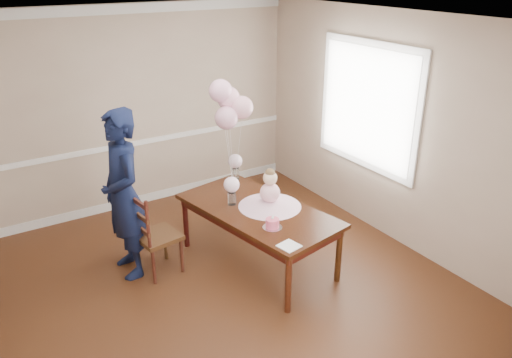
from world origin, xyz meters
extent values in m
cube|color=#33190C|center=(0.00, 0.00, 0.00)|extent=(4.50, 5.00, 0.00)
cube|color=white|center=(0.00, 0.00, 2.70)|extent=(4.50, 5.00, 0.02)
cube|color=tan|center=(0.00, 2.50, 1.35)|extent=(4.50, 0.02, 2.70)
cube|color=tan|center=(0.00, -2.50, 1.35)|extent=(4.50, 0.02, 2.70)
cube|color=tan|center=(2.25, 0.00, 1.35)|extent=(0.02, 5.00, 2.70)
cube|color=white|center=(0.00, 2.49, 0.90)|extent=(4.50, 0.02, 0.07)
cube|color=silver|center=(0.00, 2.49, 2.63)|extent=(4.50, 0.02, 0.12)
cube|color=silver|center=(0.00, 2.49, 0.06)|extent=(4.50, 0.02, 0.12)
cube|color=white|center=(2.23, 0.50, 1.55)|extent=(0.02, 1.66, 1.56)
cube|color=white|center=(2.21, 0.50, 1.55)|extent=(0.01, 1.50, 1.40)
cube|color=black|center=(0.53, 0.32, 0.66)|extent=(1.24, 1.97, 0.05)
cube|color=black|center=(0.53, 0.32, 0.59)|extent=(1.13, 1.86, 0.09)
cylinder|color=black|center=(0.31, -0.58, 0.32)|extent=(0.07, 0.07, 0.64)
cylinder|color=black|center=(1.07, -0.44, 0.32)|extent=(0.07, 0.07, 0.64)
cylinder|color=black|center=(0.00, 1.07, 0.32)|extent=(0.07, 0.07, 0.64)
cylinder|color=black|center=(0.76, 1.21, 0.32)|extent=(0.07, 0.07, 0.64)
cone|color=#E6AAC4|center=(0.68, 0.30, 0.73)|extent=(0.81, 0.81, 0.09)
sphere|color=#FB9ED5|center=(0.68, 0.30, 0.85)|extent=(0.22, 0.22, 0.22)
sphere|color=beige|center=(0.68, 0.30, 1.02)|extent=(0.16, 0.16, 0.16)
sphere|color=brown|center=(0.68, 0.30, 1.08)|extent=(0.11, 0.11, 0.11)
cylinder|color=silver|center=(0.43, -0.12, 0.69)|extent=(0.24, 0.24, 0.01)
cylinder|color=#EB4A6D|center=(0.43, -0.12, 0.74)|extent=(0.16, 0.16, 0.09)
sphere|color=white|center=(0.43, -0.12, 0.80)|extent=(0.03, 0.03, 0.03)
sphere|color=silver|center=(0.45, -0.10, 0.80)|extent=(0.03, 0.03, 0.03)
cylinder|color=silver|center=(0.35, 0.56, 0.76)|extent=(0.11, 0.11, 0.15)
sphere|color=white|center=(0.35, 0.56, 0.92)|extent=(0.17, 0.17, 0.17)
cylinder|color=white|center=(0.73, 1.14, 0.76)|extent=(0.11, 0.11, 0.15)
sphere|color=beige|center=(0.73, 1.14, 0.92)|extent=(0.17, 0.17, 0.17)
cube|color=white|center=(0.36, -0.51, 0.69)|extent=(0.21, 0.21, 0.01)
cylinder|color=silver|center=(0.53, 0.83, 0.70)|extent=(0.04, 0.04, 0.02)
sphere|color=#DA9BB3|center=(0.44, 0.81, 1.60)|extent=(0.26, 0.26, 0.26)
sphere|color=#E7A4B4|center=(0.63, 0.80, 1.69)|extent=(0.26, 0.26, 0.26)
sphere|color=#FBB2C7|center=(0.53, 0.92, 1.78)|extent=(0.26, 0.26, 0.26)
sphere|color=#FFB4D4|center=(0.44, 0.92, 1.88)|extent=(0.26, 0.26, 0.26)
cylinder|color=white|center=(0.49, 0.82, 1.08)|extent=(0.08, 0.02, 0.76)
cylinder|color=silver|center=(0.58, 0.81, 1.13)|extent=(0.10, 0.03, 0.85)
cylinder|color=silver|center=(0.53, 0.87, 1.17)|extent=(0.01, 0.09, 0.95)
cylinder|color=white|center=(0.48, 0.87, 1.22)|extent=(0.09, 0.08, 1.04)
cube|color=#3D2210|center=(-0.47, 0.75, 0.43)|extent=(0.48, 0.48, 0.05)
cylinder|color=#33140E|center=(-0.61, 0.55, 0.21)|extent=(0.04, 0.04, 0.41)
cylinder|color=#35150E|center=(-0.27, 0.60, 0.21)|extent=(0.04, 0.04, 0.41)
cylinder|color=#3B1610|center=(-0.66, 0.89, 0.21)|extent=(0.04, 0.04, 0.41)
cylinder|color=#361E0E|center=(-0.32, 0.94, 0.21)|extent=(0.04, 0.04, 0.41)
cylinder|color=#36130E|center=(-0.63, 0.55, 0.71)|extent=(0.04, 0.04, 0.54)
cylinder|color=#33160E|center=(-0.68, 0.89, 0.71)|extent=(0.04, 0.04, 0.54)
cube|color=#3E1D10|center=(-0.66, 0.72, 0.60)|extent=(0.08, 0.39, 0.05)
cube|color=#391D0F|center=(-0.66, 0.72, 0.75)|extent=(0.08, 0.39, 0.05)
cube|color=#3B1610|center=(-0.66, 0.72, 0.91)|extent=(0.08, 0.39, 0.05)
imported|color=black|center=(-0.74, 0.93, 0.92)|extent=(0.46, 0.68, 1.85)
camera|label=1|loc=(-2.06, -3.78, 3.16)|focal=35.00mm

